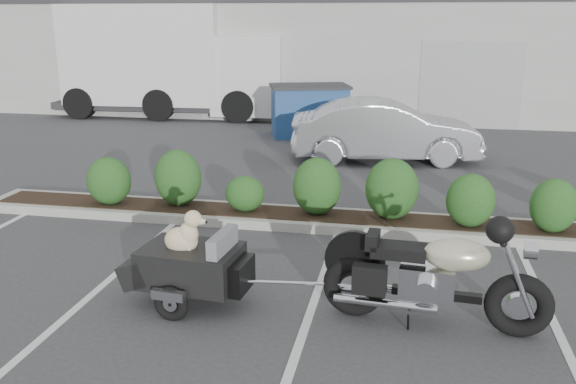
% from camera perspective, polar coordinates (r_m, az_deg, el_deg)
% --- Properties ---
extents(ground, '(90.00, 90.00, 0.00)m').
position_cam_1_polar(ground, '(8.19, -5.27, -7.56)').
color(ground, '#38383A').
rests_on(ground, ground).
extents(planter_kerb, '(12.00, 1.00, 0.15)m').
position_cam_1_polar(planter_kerb, '(9.99, 3.78, -2.66)').
color(planter_kerb, '#9E9E93').
rests_on(planter_kerb, ground).
extents(building, '(26.00, 10.00, 4.00)m').
position_cam_1_polar(building, '(24.32, 6.11, 12.96)').
color(building, '#9EA099').
rests_on(building, ground).
extents(motorcycle, '(2.48, 0.85, 1.42)m').
position_cam_1_polar(motorcycle, '(6.81, 13.51, -7.83)').
color(motorcycle, black).
rests_on(motorcycle, ground).
extents(pet_trailer, '(1.98, 1.11, 1.18)m').
position_cam_1_polar(pet_trailer, '(7.26, -9.18, -6.65)').
color(pet_trailer, black).
rests_on(pet_trailer, ground).
extents(sedan, '(4.52, 2.12, 1.43)m').
position_cam_1_polar(sedan, '(14.48, 9.08, 5.68)').
color(sedan, '#B7B7BE').
rests_on(sedan, ground).
extents(dumpster, '(2.53, 2.07, 1.44)m').
position_cam_1_polar(dumpster, '(17.51, 2.01, 7.68)').
color(dumpster, navy).
rests_on(dumpster, ground).
extents(delivery_truck, '(8.15, 3.15, 3.68)m').
position_cam_1_polar(delivery_truck, '(21.48, -10.52, 11.76)').
color(delivery_truck, silver).
rests_on(delivery_truck, ground).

